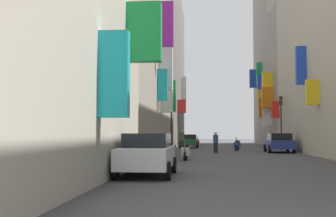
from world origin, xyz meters
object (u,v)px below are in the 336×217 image
Objects in this scene: parked_car_white at (147,153)px; scooter_red at (196,142)px; scooter_blue at (237,145)px; pedestrian_near_left at (216,143)px; traffic_light_near_corner at (281,114)px; scooter_white at (186,152)px; parked_car_green at (189,141)px; traffic_light_far_corner at (171,113)px; parked_car_blue at (279,142)px; pedestrian_crossing at (182,140)px.

parked_car_white reaches higher than scooter_red.
pedestrian_near_left reaches higher than scooter_blue.
scooter_red is 15.09m from traffic_light_near_corner.
pedestrian_near_left is (1.81, -18.55, 0.30)m from scooter_red.
scooter_white is at bearing -90.11° from scooter_red.
pedestrian_near_left is (1.86, 8.71, 0.30)m from scooter_white.
parked_car_green is 2.63× the size of pedestrian_near_left.
scooter_white is 0.43× the size of traffic_light_far_corner.
traffic_light_near_corner reaches higher than scooter_blue.
pedestrian_near_left is at bearing -84.44° from scooter_red.
pedestrian_crossing reaches higher than parked_car_blue.
pedestrian_crossing reaches higher than scooter_red.
parked_car_white is at bearing -95.89° from scooter_white.
pedestrian_crossing is (-0.37, -5.88, 0.16)m from parked_car_green.
scooter_white is (0.55, -20.04, -0.24)m from parked_car_green.
traffic_light_near_corner is at bearing -59.29° from scooter_red.
traffic_light_far_corner is at bearing 177.30° from parked_car_blue.
parked_car_green is at bearing 145.86° from traffic_light_near_corner.
parked_car_blue reaches higher than scooter_blue.
parked_car_green reaches higher than scooter_white.
parked_car_blue is 18.62m from scooter_red.
parked_car_green is 1.01× the size of parked_car_blue.
scooter_white is 10.70m from traffic_light_far_corner.
parked_car_blue is 5.28m from traffic_light_near_corner.
traffic_light_far_corner is (-9.20, -4.23, -0.07)m from traffic_light_near_corner.
traffic_light_near_corner reaches higher than scooter_red.
traffic_light_far_corner reaches higher than parked_car_green.
parked_car_white is at bearing -88.18° from traffic_light_far_corner.
parked_car_green is 29.24m from parked_car_white.
pedestrian_near_left is at bearing -112.92° from scooter_blue.
parked_car_white is 2.59× the size of pedestrian_near_left.
parked_car_green is 2.07× the size of scooter_white.
parked_car_white is 23.36m from pedestrian_crossing.
traffic_light_near_corner is at bearing 62.21° from scooter_white.
parked_car_green is 2.12× the size of scooter_red.
traffic_light_near_corner reaches higher than pedestrian_crossing.
traffic_light_near_corner is (8.19, -5.55, 2.43)m from parked_car_green.
traffic_light_near_corner is (7.58, -12.77, 2.67)m from scooter_red.
traffic_light_far_corner is at bearing 155.71° from pedestrian_near_left.
traffic_light_far_corner reaches higher than parked_car_white.
scooter_blue is 4.90m from traffic_light_near_corner.
traffic_light_far_corner is (-0.64, -3.91, 2.21)m from pedestrian_crossing.
scooter_white is at bearing -81.31° from traffic_light_far_corner.
parked_car_white reaches higher than parked_car_blue.
traffic_light_far_corner is (-1.62, -17.00, 2.61)m from scooter_red.
scooter_white is at bearing -117.79° from traffic_light_near_corner.
scooter_blue is 0.43× the size of traffic_light_far_corner.
pedestrian_crossing is at bearing 93.74° from scooter_white.
parked_car_green is at bearing 86.37° from pedestrian_crossing.
parked_car_green is 7.24m from scooter_red.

